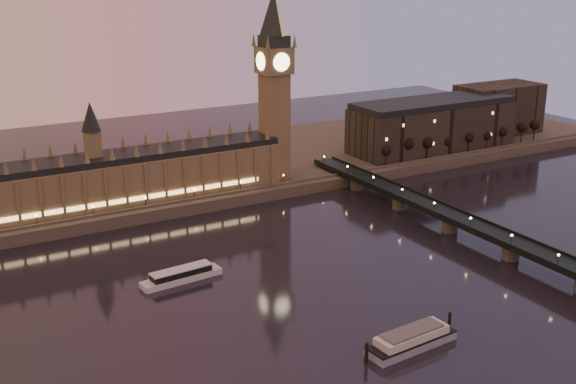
% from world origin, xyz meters
% --- Properties ---
extents(ground, '(700.00, 700.00, 0.00)m').
position_xyz_m(ground, '(0.00, 0.00, 0.00)').
color(ground, black).
rests_on(ground, ground).
extents(far_embankment, '(560.00, 130.00, 6.00)m').
position_xyz_m(far_embankment, '(30.00, 165.00, 3.00)').
color(far_embankment, '#423D35').
rests_on(far_embankment, ground).
extents(palace_of_westminster, '(180.00, 26.62, 52.00)m').
position_xyz_m(palace_of_westminster, '(-40.12, 120.99, 21.71)').
color(palace_of_westminster, brown).
rests_on(palace_of_westminster, ground).
extents(big_ben, '(17.68, 17.68, 104.00)m').
position_xyz_m(big_ben, '(53.99, 120.99, 63.95)').
color(big_ben, brown).
rests_on(big_ben, ground).
extents(westminster_bridge, '(13.20, 260.00, 15.30)m').
position_xyz_m(westminster_bridge, '(91.61, 0.00, 5.52)').
color(westminster_bridge, black).
rests_on(westminster_bridge, ground).
extents(city_block, '(155.00, 45.00, 34.00)m').
position_xyz_m(city_block, '(194.94, 130.93, 22.24)').
color(city_block, black).
rests_on(city_block, ground).
extents(bare_tree_0, '(6.07, 6.07, 12.34)m').
position_xyz_m(bare_tree_0, '(123.22, 109.00, 15.21)').
color(bare_tree_0, black).
rests_on(bare_tree_0, ground).
extents(bare_tree_1, '(6.07, 6.07, 12.34)m').
position_xyz_m(bare_tree_1, '(138.88, 109.00, 15.21)').
color(bare_tree_1, black).
rests_on(bare_tree_1, ground).
extents(bare_tree_2, '(6.07, 6.07, 12.34)m').
position_xyz_m(bare_tree_2, '(154.54, 109.00, 15.21)').
color(bare_tree_2, black).
rests_on(bare_tree_2, ground).
extents(bare_tree_3, '(6.07, 6.07, 12.34)m').
position_xyz_m(bare_tree_3, '(170.20, 109.00, 15.21)').
color(bare_tree_3, black).
rests_on(bare_tree_3, ground).
extents(bare_tree_4, '(6.07, 6.07, 12.34)m').
position_xyz_m(bare_tree_4, '(185.85, 109.00, 15.21)').
color(bare_tree_4, black).
rests_on(bare_tree_4, ground).
extents(bare_tree_5, '(6.07, 6.07, 12.34)m').
position_xyz_m(bare_tree_5, '(201.51, 109.00, 15.21)').
color(bare_tree_5, black).
rests_on(bare_tree_5, ground).
extents(bare_tree_6, '(6.07, 6.07, 12.34)m').
position_xyz_m(bare_tree_6, '(217.17, 109.00, 15.21)').
color(bare_tree_6, black).
rests_on(bare_tree_6, ground).
extents(bare_tree_7, '(6.07, 6.07, 12.34)m').
position_xyz_m(bare_tree_7, '(232.83, 109.00, 15.21)').
color(bare_tree_7, black).
rests_on(bare_tree_7, ground).
extents(bare_tree_8, '(6.07, 6.07, 12.34)m').
position_xyz_m(bare_tree_8, '(248.49, 109.00, 15.21)').
color(bare_tree_8, black).
rests_on(bare_tree_8, ground).
extents(cruise_boat_a, '(33.87, 10.00, 5.34)m').
position_xyz_m(cruise_boat_a, '(-38.26, 30.47, 2.35)').
color(cruise_boat_a, silver).
rests_on(cruise_boat_a, ground).
extents(moored_barge, '(38.06, 11.66, 6.99)m').
position_xyz_m(moored_barge, '(8.23, -55.94, 2.95)').
color(moored_barge, '#8B95B1').
rests_on(moored_barge, ground).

